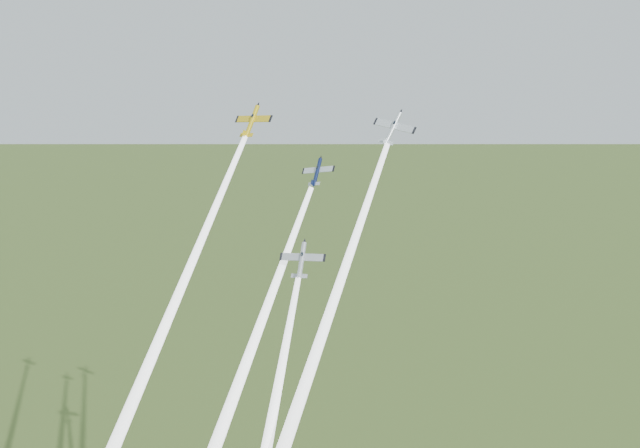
{
  "coord_description": "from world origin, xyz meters",
  "views": [
    {
      "loc": [
        31.51,
        -134.21,
        121.65
      ],
      "look_at": [
        0.0,
        -6.0,
        92.0
      ],
      "focal_mm": 45.0,
      "sensor_mm": 36.0,
      "label": 1
    }
  ],
  "objects_px": {
    "plane_yellow": "(252,121)",
    "plane_navy": "(317,172)",
    "plane_silver_right": "(393,128)",
    "plane_silver_low": "(302,260)"
  },
  "relations": [
    {
      "from": "plane_navy",
      "to": "plane_silver_low",
      "type": "relative_size",
      "value": 0.86
    },
    {
      "from": "plane_yellow",
      "to": "plane_silver_right",
      "type": "height_order",
      "value": "plane_yellow"
    },
    {
      "from": "plane_yellow",
      "to": "plane_silver_low",
      "type": "xyz_separation_m",
      "value": [
        12.4,
        -12.37,
        -21.51
      ]
    },
    {
      "from": "plane_yellow",
      "to": "plane_silver_low",
      "type": "distance_m",
      "value": 27.74
    },
    {
      "from": "plane_silver_right",
      "to": "plane_silver_low",
      "type": "bearing_deg",
      "value": -122.37
    },
    {
      "from": "plane_yellow",
      "to": "plane_navy",
      "type": "height_order",
      "value": "plane_yellow"
    },
    {
      "from": "plane_yellow",
      "to": "plane_silver_right",
      "type": "distance_m",
      "value": 25.65
    },
    {
      "from": "plane_navy",
      "to": "plane_silver_right",
      "type": "relative_size",
      "value": 0.87
    },
    {
      "from": "plane_yellow",
      "to": "plane_navy",
      "type": "relative_size",
      "value": 1.19
    },
    {
      "from": "plane_yellow",
      "to": "plane_navy",
      "type": "xyz_separation_m",
      "value": [
        11.99,
        -0.11,
        -8.65
      ]
    }
  ]
}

